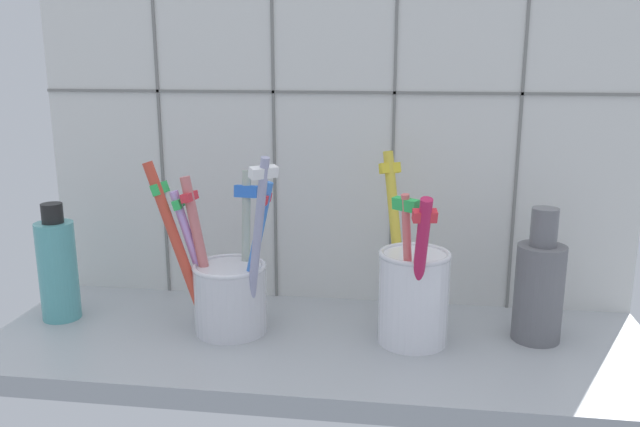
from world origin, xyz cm
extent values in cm
cube|color=#9EA3A8|center=(0.00, 0.00, 1.00)|extent=(64.00, 22.00, 2.00)
cube|color=silver|center=(0.00, 12.00, 22.50)|extent=(64.00, 2.00, 45.00)
cube|color=gray|center=(-19.20, 10.90, 22.50)|extent=(0.30, 0.20, 45.00)
cube|color=gray|center=(-6.40, 10.90, 22.50)|extent=(0.30, 0.20, 45.00)
cube|color=gray|center=(6.40, 10.90, 22.50)|extent=(0.30, 0.20, 45.00)
cube|color=gray|center=(19.20, 10.90, 22.50)|extent=(0.30, 0.20, 45.00)
cube|color=gray|center=(0.00, 10.90, 24.98)|extent=(64.00, 0.20, 0.30)
cylinder|color=silver|center=(-8.94, 0.89, 5.36)|extent=(7.13, 7.13, 6.73)
torus|color=silver|center=(-8.94, 0.89, 8.73)|extent=(7.28, 7.28, 0.50)
cylinder|color=#D17171|center=(-11.66, 0.70, 9.95)|extent=(3.84, 1.55, 15.29)
cube|color=#E5333F|center=(-12.63, 0.85, 15.58)|extent=(1.29, 2.20, 0.95)
cylinder|color=#ABB9AB|center=(-7.79, 3.07, 10.07)|extent=(1.06, 2.56, 15.44)
cube|color=blue|center=(-7.74, 3.63, 15.67)|extent=(2.38, 1.21, 1.26)
cylinder|color=#CE4431|center=(-13.66, 0.45, 10.64)|extent=(6.75, 2.04, 16.82)
cube|color=green|center=(-15.49, 0.74, 16.33)|extent=(1.35, 2.18, 1.26)
cylinder|color=#9D9FC1|center=(-5.57, -1.77, 11.30)|extent=(3.94, 4.23, 17.98)
cube|color=white|center=(-4.42, -3.04, 18.85)|extent=(2.60, 2.50, 1.13)
cylinder|color=#4080E1|center=(-6.29, 0.27, 9.89)|extent=(4.20, 0.97, 15.17)
cube|color=#E5333F|center=(-5.02, 0.23, 15.83)|extent=(1.00, 2.00, 0.98)
cylinder|color=#C79DF0|center=(-12.32, 0.98, 9.24)|extent=(4.62, 1.38, 13.90)
cube|color=green|center=(-13.76, 0.81, 14.86)|extent=(1.12, 1.91, 1.05)
cylinder|color=white|center=(8.94, 0.89, 6.37)|extent=(6.65, 6.65, 8.74)
torus|color=silver|center=(8.94, 0.89, 10.74)|extent=(6.82, 6.82, 0.50)
cylinder|color=#BF1D4E|center=(9.26, -1.97, 9.76)|extent=(2.08, 5.71, 15.03)
cube|color=#E5333F|center=(9.57, -3.65, 15.56)|extent=(2.21, 1.48, 1.21)
cylinder|color=#E86969|center=(8.34, -1.39, 9.70)|extent=(1.99, 2.27, 14.69)
cube|color=green|center=(7.95, -1.90, 16.09)|extent=(2.53, 2.24, 1.13)
cylinder|color=gold|center=(7.12, 4.27, 10.95)|extent=(3.57, 5.93, 17.39)
cube|color=yellow|center=(6.25, 6.07, 17.92)|extent=(2.29, 1.81, 1.18)
cylinder|color=slate|center=(20.76, 3.00, 6.70)|extent=(4.58, 4.58, 9.41)
cylinder|color=slate|center=(20.76, 3.00, 13.22)|extent=(2.49, 2.49, 3.62)
cylinder|color=#55A8AB|center=(-27.37, 1.60, 7.14)|extent=(3.88, 3.88, 10.28)
cylinder|color=black|center=(-27.37, 1.60, 13.28)|extent=(2.13, 2.13, 2.00)
camera|label=1|loc=(8.05, -57.17, 28.68)|focal=36.22mm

